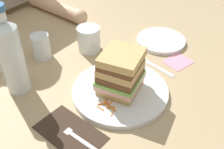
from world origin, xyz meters
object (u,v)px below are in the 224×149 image
at_px(knife, 151,64).
at_px(juice_glass, 89,40).
at_px(sandwich, 121,72).
at_px(water_bottle, 11,56).
at_px(main_plate, 120,91).
at_px(empty_tumbler_0, 41,46).
at_px(fork, 77,136).
at_px(side_plate, 161,40).
at_px(napkin_pink, 178,61).
at_px(napkin_dark, 70,133).

xyz_separation_m(knife, juice_glass, (-0.06, 0.22, 0.04)).
relative_size(sandwich, water_bottle, 0.52).
bearing_deg(main_plate, empty_tumbler_0, 92.70).
bearing_deg(fork, main_plate, 3.15).
height_order(knife, side_plate, side_plate).
bearing_deg(napkin_pink, water_bottle, 142.56).
height_order(water_bottle, side_plate, water_bottle).
bearing_deg(side_plate, water_bottle, 156.82).
xyz_separation_m(sandwich, empty_tumbler_0, (-0.01, 0.32, -0.04)).
distance_m(napkin_dark, juice_glass, 0.38).
bearing_deg(empty_tumbler_0, sandwich, -87.34).
distance_m(napkin_dark, side_plate, 0.52).
distance_m(fork, juice_glass, 0.39).
bearing_deg(knife, empty_tumbler_0, 121.17).
xyz_separation_m(knife, empty_tumbler_0, (-0.19, 0.32, 0.04)).
height_order(main_plate, water_bottle, water_bottle).
bearing_deg(side_plate, knife, -163.62).
bearing_deg(knife, side_plate, 16.38).
bearing_deg(main_plate, fork, -176.85).
distance_m(napkin_dark, fork, 0.02).
bearing_deg(main_plate, napkin_dark, 176.68).
bearing_deg(knife, napkin_pink, -44.46).
xyz_separation_m(fork, napkin_pink, (0.44, -0.05, -0.00)).
height_order(water_bottle, napkin_pink, water_bottle).
xyz_separation_m(main_plate, water_bottle, (-0.17, 0.25, 0.11)).
height_order(fork, juice_glass, juice_glass).
relative_size(sandwich, napkin_dark, 0.79).
height_order(water_bottle, empty_tumbler_0, water_bottle).
xyz_separation_m(knife, side_plate, (0.14, 0.04, 0.01)).
relative_size(main_plate, water_bottle, 1.05).
xyz_separation_m(napkin_dark, fork, (-0.00, -0.02, 0.00)).
xyz_separation_m(knife, water_bottle, (-0.35, 0.25, 0.12)).
relative_size(sandwich, empty_tumbler_0, 1.63).
height_order(side_plate, napkin_pink, side_plate).
bearing_deg(fork, empty_tumbler_0, 61.20).
height_order(sandwich, fork, sandwich).
bearing_deg(fork, side_plate, 5.97).
relative_size(knife, empty_tumbler_0, 2.32).
bearing_deg(main_plate, knife, 0.53).
height_order(napkin_dark, empty_tumbler_0, empty_tumbler_0).
distance_m(sandwich, water_bottle, 0.31).
relative_size(water_bottle, side_plate, 1.50).
distance_m(knife, napkin_pink, 0.10).
xyz_separation_m(fork, side_plate, (0.52, 0.05, 0.00)).
bearing_deg(empty_tumbler_0, water_bottle, -155.59).
xyz_separation_m(juice_glass, empty_tumbler_0, (-0.13, 0.10, 0.00)).
distance_m(knife, water_bottle, 0.44).
relative_size(fork, water_bottle, 0.62).
relative_size(knife, juice_glass, 2.28).
relative_size(main_plate, side_plate, 1.57).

